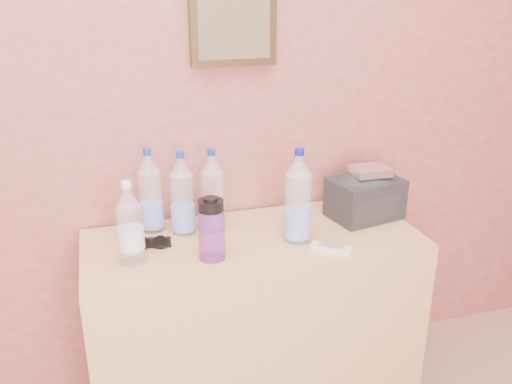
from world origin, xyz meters
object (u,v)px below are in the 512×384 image
(pet_large_a, at_px, (150,195))
(pet_large_c, at_px, (213,195))
(pet_large_d, at_px, (298,201))
(sunglasses, at_px, (151,243))
(pet_small, at_px, (130,228))
(pet_large_b, at_px, (182,198))
(toiletry_bag, at_px, (365,196))
(ac_remote, at_px, (331,248))
(foil_packet, at_px, (370,171))
(dresser, at_px, (254,325))
(nalgene_bottle, at_px, (211,229))

(pet_large_a, height_order, pet_large_c, pet_large_a)
(pet_large_d, bearing_deg, sunglasses, 169.85)
(pet_large_c, height_order, pet_small, pet_large_c)
(pet_large_b, bearing_deg, pet_small, -138.21)
(pet_large_b, height_order, toiletry_bag, pet_large_b)
(ac_remote, height_order, foil_packet, foil_packet)
(pet_large_c, distance_m, ac_remote, 0.45)
(sunglasses, distance_m, ac_remote, 0.60)
(pet_large_c, xyz_separation_m, toiletry_bag, (0.56, -0.06, -0.05))
(sunglasses, xyz_separation_m, foil_packet, (0.80, 0.02, 0.17))
(dresser, bearing_deg, sunglasses, 175.23)
(pet_large_a, height_order, nalgene_bottle, pet_large_a)
(pet_large_c, bearing_deg, toiletry_bag, -5.61)
(dresser, relative_size, toiletry_bag, 4.61)
(pet_large_d, distance_m, ac_remote, 0.19)
(pet_large_b, height_order, ac_remote, pet_large_b)
(pet_large_a, xyz_separation_m, ac_remote, (0.54, -0.34, -0.12))
(sunglasses, height_order, ac_remote, sunglasses)
(dresser, height_order, nalgene_bottle, nalgene_bottle)
(pet_large_a, xyz_separation_m, foil_packet, (0.78, -0.12, 0.05))
(toiletry_bag, relative_size, foil_packet, 1.93)
(pet_large_b, distance_m, pet_large_d, 0.40)
(dresser, relative_size, ac_remote, 8.64)
(pet_large_a, relative_size, pet_large_b, 1.01)
(toiletry_bag, distance_m, foil_packet, 0.10)
(pet_large_d, distance_m, toiletry_bag, 0.33)
(dresser, distance_m, foil_packet, 0.71)
(pet_large_b, bearing_deg, toiletry_bag, -5.36)
(pet_large_d, bearing_deg, foil_packet, 17.82)
(pet_large_a, height_order, foil_packet, pet_large_a)
(dresser, bearing_deg, ac_remote, -37.94)
(dresser, relative_size, pet_large_b, 3.90)
(pet_small, relative_size, toiletry_bag, 1.08)
(pet_large_a, distance_m, foil_packet, 0.79)
(pet_small, bearing_deg, toiletry_bag, 7.13)
(pet_large_d, height_order, foil_packet, pet_large_d)
(dresser, bearing_deg, pet_large_c, 137.59)
(nalgene_bottle, relative_size, ac_remote, 1.55)
(dresser, xyz_separation_m, ac_remote, (0.22, -0.17, 0.37))
(ac_remote, bearing_deg, pet_small, -152.52)
(pet_large_d, height_order, nalgene_bottle, pet_large_d)
(pet_large_a, distance_m, pet_large_d, 0.52)
(pet_large_b, xyz_separation_m, nalgene_bottle, (0.05, -0.22, -0.03))
(pet_small, distance_m, toiletry_bag, 0.87)
(dresser, xyz_separation_m, nalgene_bottle, (-0.17, -0.10, 0.46))
(pet_large_d, xyz_separation_m, ac_remote, (0.08, -0.11, -0.13))
(pet_large_d, distance_m, sunglasses, 0.51)
(pet_large_c, distance_m, foil_packet, 0.58)
(pet_large_c, distance_m, toiletry_bag, 0.57)
(pet_large_c, bearing_deg, foil_packet, -6.13)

